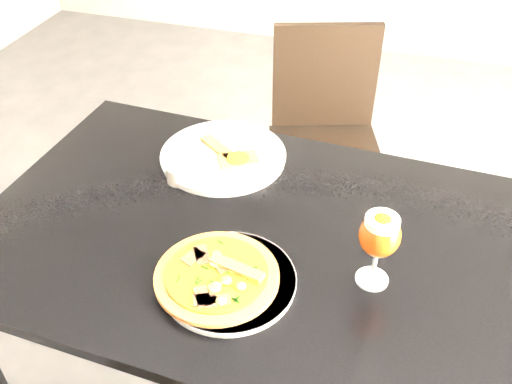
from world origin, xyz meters
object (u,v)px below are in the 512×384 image
(beer_glass, at_px, (380,236))
(pizza, at_px, (217,275))
(dining_table, at_px, (245,257))
(chair_far, at_px, (325,138))

(beer_glass, bearing_deg, pizza, -161.52)
(dining_table, height_order, beer_glass, beer_glass)
(chair_far, bearing_deg, beer_glass, -92.10)
(dining_table, height_order, pizza, pizza)
(dining_table, bearing_deg, beer_glass, -10.86)
(chair_far, bearing_deg, pizza, -110.10)
(chair_far, xyz_separation_m, pizza, (-0.04, -1.01, 0.30))
(chair_far, height_order, beer_glass, beer_glass)
(chair_far, relative_size, beer_glass, 5.02)
(chair_far, distance_m, beer_glass, 1.03)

